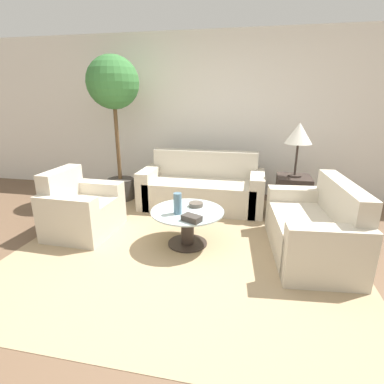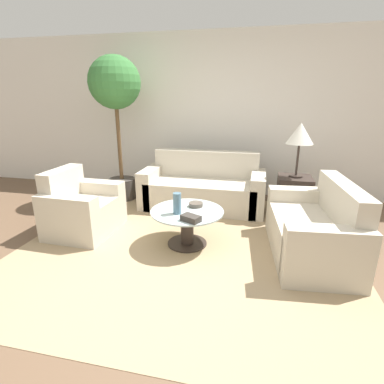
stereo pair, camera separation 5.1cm
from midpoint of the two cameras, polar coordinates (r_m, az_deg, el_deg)
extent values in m
plane|color=brown|center=(2.97, -4.76, -15.35)|extent=(14.00, 14.00, 0.00)
cube|color=white|center=(5.14, 4.09, 14.21)|extent=(10.00, 0.06, 2.60)
cube|color=tan|center=(3.49, -0.48, -9.81)|extent=(3.63, 3.42, 0.01)
cube|color=beige|center=(4.51, 2.33, -0.41)|extent=(1.61, 0.78, 0.42)
cube|color=beige|center=(4.74, 3.02, 2.99)|extent=(1.61, 0.18, 0.82)
cube|color=beige|center=(4.70, -7.39, 1.13)|extent=(0.20, 0.78, 0.57)
cube|color=beige|center=(4.43, 12.67, -0.21)|extent=(0.20, 0.78, 0.57)
cube|color=beige|center=(3.94, -19.34, -4.28)|extent=(0.73, 0.66, 0.42)
cube|color=beige|center=(4.02, -22.78, -1.41)|extent=(0.20, 0.64, 0.79)
cube|color=beige|center=(3.67, -22.14, -4.96)|extent=(0.72, 0.22, 0.57)
cube|color=beige|center=(4.16, -17.08, -1.76)|extent=(0.72, 0.22, 0.57)
cube|color=beige|center=(3.43, 21.81, -7.91)|extent=(0.84, 1.20, 0.42)
cube|color=beige|center=(3.44, 26.67, -5.01)|extent=(0.29, 1.15, 0.80)
cube|color=beige|center=(3.91, 19.97, -3.33)|extent=(0.75, 0.27, 0.57)
cube|color=beige|center=(2.91, 24.67, -11.38)|extent=(0.75, 0.27, 0.57)
cylinder|color=#332823|center=(3.49, -0.48, -9.72)|extent=(0.45, 0.45, 0.02)
cylinder|color=#332823|center=(3.41, -0.49, -6.92)|extent=(0.15, 0.15, 0.40)
cylinder|color=#B2C6C6|center=(3.32, -0.50, -3.69)|extent=(0.81, 0.81, 0.02)
cube|color=#332823|center=(4.39, 19.06, -0.88)|extent=(0.44, 0.44, 0.58)
cylinder|color=#332823|center=(4.31, 19.47, 2.90)|extent=(0.18, 0.18, 0.02)
cylinder|color=#332823|center=(4.26, 19.78, 5.81)|extent=(0.03, 0.03, 0.42)
cone|color=white|center=(4.21, 20.28, 10.44)|extent=(0.35, 0.35, 0.27)
cylinder|color=#3D3833|center=(5.05, -12.80, 0.66)|extent=(0.43, 0.43, 0.34)
cylinder|color=brown|center=(4.88, -13.45, 9.66)|extent=(0.06, 0.06, 1.26)
sphere|color=#387538|center=(4.84, -14.21, 19.60)|extent=(0.77, 0.77, 0.77)
cylinder|color=slate|center=(3.20, -2.39, -2.19)|extent=(0.09, 0.09, 0.23)
cylinder|color=brown|center=(3.43, 1.17, -2.40)|extent=(0.16, 0.16, 0.05)
cube|color=#38332D|center=(3.04, 0.26, -5.03)|extent=(0.23, 0.19, 0.06)
camera|label=1|loc=(0.03, -89.58, 0.14)|focal=28.00mm
camera|label=2|loc=(0.03, 90.42, -0.14)|focal=28.00mm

